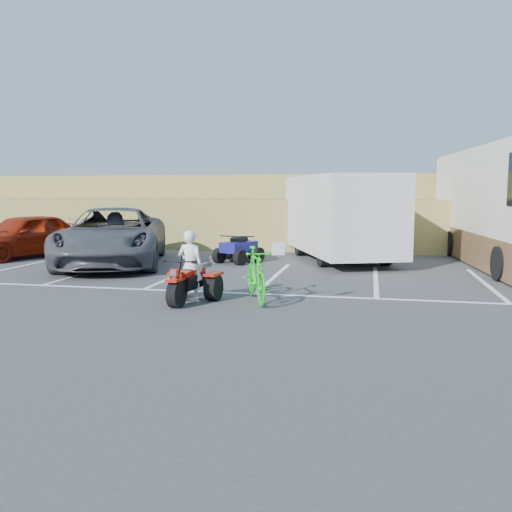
% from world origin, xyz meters
% --- Properties ---
extents(ground, '(100.00, 100.00, 0.00)m').
position_xyz_m(ground, '(0.00, 0.00, 0.00)').
color(ground, '#3C3C3E').
rests_on(ground, ground).
extents(parking_stripes, '(28.00, 5.16, 0.01)m').
position_xyz_m(parking_stripes, '(0.87, 4.07, 0.00)').
color(parking_stripes, white).
rests_on(parking_stripes, ground).
extents(grass_embankment, '(40.00, 8.50, 3.10)m').
position_xyz_m(grass_embankment, '(0.00, 15.48, 1.42)').
color(grass_embankment, olive).
rests_on(grass_embankment, ground).
extents(red_trike_atv, '(1.26, 1.59, 0.95)m').
position_xyz_m(red_trike_atv, '(-1.18, 1.15, 0.00)').
color(red_trike_atv, '#A81809').
rests_on(red_trike_atv, ground).
extents(rider, '(0.59, 0.42, 1.51)m').
position_xyz_m(rider, '(-1.16, 1.30, 0.76)').
color(rider, white).
rests_on(rider, ground).
extents(green_dirt_bike, '(1.23, 1.97, 1.15)m').
position_xyz_m(green_dirt_bike, '(0.18, 1.60, 0.57)').
color(green_dirt_bike, '#14BF19').
rests_on(green_dirt_bike, ground).
extents(grey_pickup, '(4.91, 7.11, 1.80)m').
position_xyz_m(grey_pickup, '(-5.43, 6.29, 0.90)').
color(grey_pickup, '#44454B').
rests_on(grey_pickup, ground).
extents(red_car, '(3.22, 4.88, 1.54)m').
position_xyz_m(red_car, '(-9.43, 7.51, 0.77)').
color(red_car, maroon).
rests_on(red_car, ground).
extents(cargo_trailer, '(4.43, 6.54, 2.83)m').
position_xyz_m(cargo_trailer, '(1.53, 8.94, 1.53)').
color(cargo_trailer, silver).
rests_on(cargo_trailer, ground).
extents(rv_motorhome, '(3.37, 10.23, 3.61)m').
position_xyz_m(rv_motorhome, '(6.79, 9.09, 1.57)').
color(rv_motorhome, silver).
rests_on(rv_motorhome, ground).
extents(quad_atv_blue, '(1.56, 1.74, 0.93)m').
position_xyz_m(quad_atv_blue, '(-1.66, 7.62, 0.00)').
color(quad_atv_blue, navy).
rests_on(quad_atv_blue, ground).
extents(quad_atv_green, '(1.45, 1.62, 0.87)m').
position_xyz_m(quad_atv_green, '(-1.69, 8.26, 0.00)').
color(quad_atv_green, '#13551F').
rests_on(quad_atv_green, ground).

